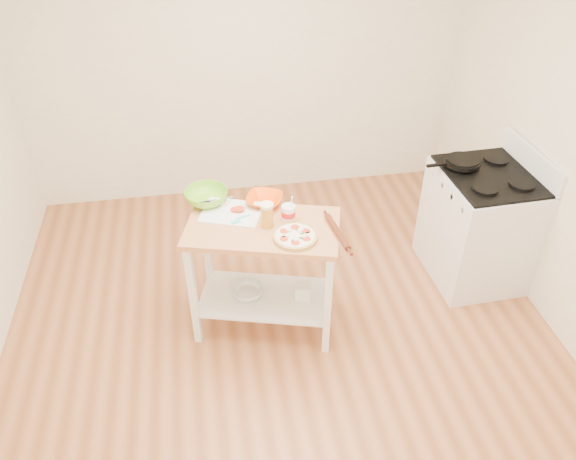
% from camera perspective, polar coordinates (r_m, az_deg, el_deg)
% --- Properties ---
extents(room_shell, '(4.04, 4.54, 2.74)m').
position_cam_1_polar(room_shell, '(3.20, -0.33, 3.65)').
color(room_shell, '#B66E43').
rests_on(room_shell, ground).
extents(prep_island, '(1.12, 0.81, 0.90)m').
position_cam_1_polar(prep_island, '(3.88, -2.49, -2.68)').
color(prep_island, tan).
rests_on(prep_island, ground).
extents(gas_stove, '(0.70, 0.80, 1.11)m').
position_cam_1_polar(gas_stove, '(4.69, 18.78, 0.48)').
color(gas_stove, silver).
rests_on(gas_stove, ground).
extents(skillet, '(0.42, 0.27, 0.03)m').
position_cam_1_polar(skillet, '(4.47, 17.20, 6.61)').
color(skillet, black).
rests_on(skillet, gas_stove).
extents(pizza, '(0.29, 0.29, 0.05)m').
position_cam_1_polar(pizza, '(3.59, 0.73, -0.63)').
color(pizza, tan).
rests_on(pizza, prep_island).
extents(cutting_board, '(0.48, 0.42, 0.04)m').
position_cam_1_polar(cutting_board, '(3.85, -5.75, 1.87)').
color(cutting_board, white).
rests_on(cutting_board, prep_island).
extents(spatula, '(0.14, 0.10, 0.01)m').
position_cam_1_polar(spatula, '(3.76, -4.91, 1.12)').
color(spatula, '#44D3CF').
rests_on(spatula, cutting_board).
extents(knife, '(0.27, 0.08, 0.01)m').
position_cam_1_polar(knife, '(3.95, -7.97, 2.86)').
color(knife, silver).
rests_on(knife, cutting_board).
extents(orange_bowl, '(0.32, 0.32, 0.06)m').
position_cam_1_polar(orange_bowl, '(3.91, -2.42, 3.04)').
color(orange_bowl, '#FF5608').
rests_on(orange_bowl, prep_island).
extents(green_bowl, '(0.37, 0.37, 0.09)m').
position_cam_1_polar(green_bowl, '(3.96, -8.29, 3.37)').
color(green_bowl, '#74C427').
rests_on(green_bowl, prep_island).
extents(beer_pint, '(0.09, 0.09, 0.17)m').
position_cam_1_polar(beer_pint, '(3.66, -2.14, 1.54)').
color(beer_pint, orange).
rests_on(beer_pint, prep_island).
extents(yogurt_tub, '(0.09, 0.09, 0.20)m').
position_cam_1_polar(yogurt_tub, '(3.73, 0.04, 1.74)').
color(yogurt_tub, white).
rests_on(yogurt_tub, prep_island).
extents(rolling_pin, '(0.09, 0.37, 0.04)m').
position_cam_1_polar(rolling_pin, '(3.63, 5.05, -0.24)').
color(rolling_pin, '#5F2815').
rests_on(rolling_pin, prep_island).
extents(shelf_glass_bowl, '(0.32, 0.32, 0.07)m').
position_cam_1_polar(shelf_glass_bowl, '(4.12, -4.11, -6.24)').
color(shelf_glass_bowl, silver).
rests_on(shelf_glass_bowl, prep_island).
extents(shelf_bin, '(0.14, 0.14, 0.11)m').
position_cam_1_polar(shelf_bin, '(4.09, 1.56, -6.18)').
color(shelf_bin, white).
rests_on(shelf_bin, prep_island).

